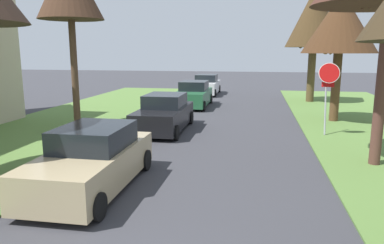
% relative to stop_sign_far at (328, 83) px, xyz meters
% --- Properties ---
extents(stop_sign_far, '(0.81, 0.68, 2.92)m').
position_rel_stop_sign_far_xyz_m(stop_sign_far, '(0.00, 0.00, 0.00)').
color(stop_sign_far, '#9EA0A5').
rests_on(stop_sign_far, grass_verge_right).
extents(street_tree_right_mid_b, '(3.50, 3.50, 6.07)m').
position_rel_stop_sign_far_xyz_m(street_tree_right_mid_b, '(0.97, 3.34, 2.51)').
color(street_tree_right_mid_b, brown).
rests_on(street_tree_right_mid_b, grass_verge_right).
extents(street_tree_right_far, '(3.67, 3.67, 7.56)m').
position_rel_stop_sign_far_xyz_m(street_tree_right_far, '(0.76, 10.41, 3.42)').
color(street_tree_right_far, brown).
rests_on(street_tree_right_far, grass_verge_right).
extents(parked_sedan_tan, '(1.95, 4.41, 1.57)m').
position_rel_stop_sign_far_xyz_m(parked_sedan_tan, '(-6.78, -7.07, -1.43)').
color(parked_sedan_tan, tan).
rests_on(parked_sedan_tan, ground).
extents(parked_sedan_black, '(1.95, 4.41, 1.57)m').
position_rel_stop_sign_far_xyz_m(parked_sedan_black, '(-6.72, -0.07, -1.43)').
color(parked_sedan_black, black).
rests_on(parked_sedan_black, ground).
extents(parked_sedan_green, '(1.95, 4.41, 1.57)m').
position_rel_stop_sign_far_xyz_m(parked_sedan_green, '(-6.67, 7.07, -1.43)').
color(parked_sedan_green, '#28663D').
rests_on(parked_sedan_green, ground).
extents(parked_sedan_white, '(1.95, 4.41, 1.57)m').
position_rel_stop_sign_far_xyz_m(parked_sedan_white, '(-6.80, 13.71, -1.43)').
color(parked_sedan_white, white).
rests_on(parked_sedan_white, ground).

